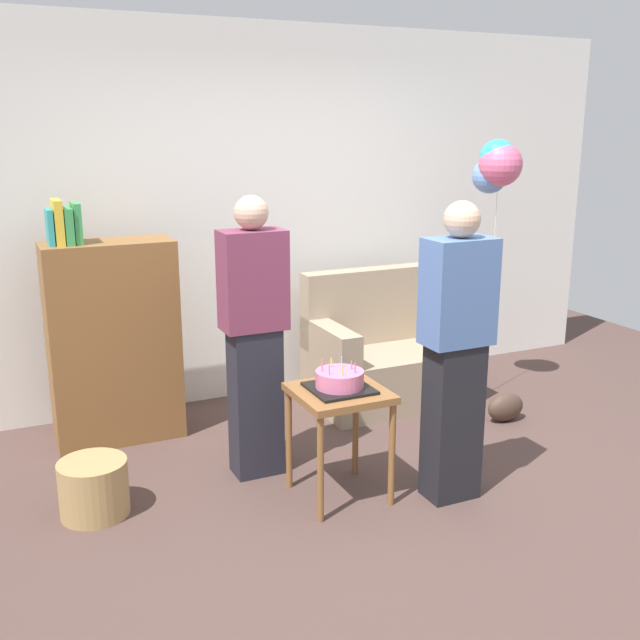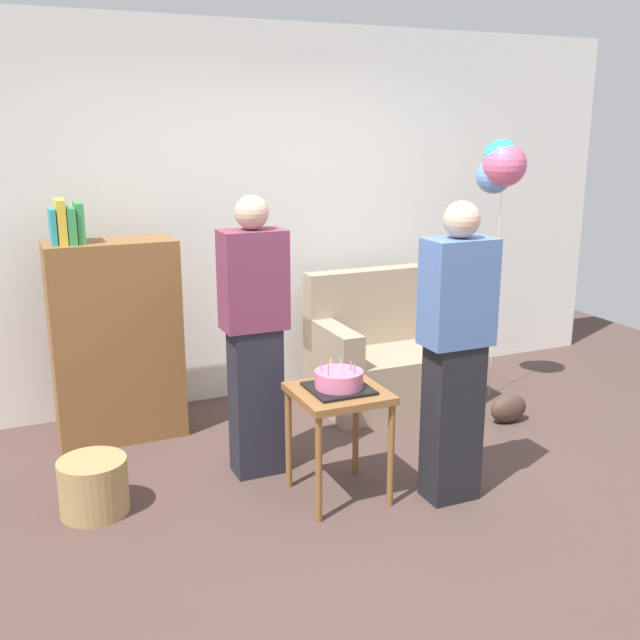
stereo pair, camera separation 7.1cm
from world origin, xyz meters
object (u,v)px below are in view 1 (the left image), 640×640
at_px(side_table, 339,407).
at_px(balloon_bunch, 497,166).
at_px(wicker_basket, 94,488).
at_px(couch, 384,356).
at_px(person_holding_cake, 456,352).
at_px(person_blowing_candles, 254,337).
at_px(bookshelf, 113,340).
at_px(birthday_cake, 340,381).
at_px(handbag, 506,407).

distance_m(side_table, balloon_bunch, 2.28).
relative_size(side_table, wicker_basket, 1.73).
relative_size(couch, person_holding_cake, 0.67).
height_order(person_holding_cake, wicker_basket, person_holding_cake).
bearing_deg(couch, person_holding_cake, -105.52).
distance_m(person_blowing_candles, person_holding_cake, 1.13).
bearing_deg(bookshelf, couch, -3.45).
distance_m(couch, person_blowing_candles, 1.55).
xyz_separation_m(birthday_cake, balloon_bunch, (1.70, 0.95, 1.04)).
height_order(side_table, person_holding_cake, person_holding_cake).
height_order(couch, person_holding_cake, person_holding_cake).
distance_m(bookshelf, wicker_basket, 1.14).
height_order(bookshelf, wicker_basket, bookshelf).
height_order(side_table, handbag, side_table).
bearing_deg(person_holding_cake, handbag, -142.47).
distance_m(couch, person_holding_cake, 1.60).
relative_size(bookshelf, person_holding_cake, 0.96).
xyz_separation_m(person_blowing_candles, handbag, (1.84, 0.01, -0.73)).
height_order(person_blowing_candles, handbag, person_blowing_candles).
bearing_deg(balloon_bunch, bookshelf, 172.05).
bearing_deg(person_holding_cake, person_blowing_candles, -39.66).
bearing_deg(birthday_cake, person_holding_cake, -24.32).
relative_size(person_holding_cake, wicker_basket, 4.53).
xyz_separation_m(couch, balloon_bunch, (0.73, -0.25, 1.38)).
bearing_deg(birthday_cake, couch, 51.43).
height_order(couch, side_table, couch).
height_order(wicker_basket, balloon_bunch, balloon_bunch).
distance_m(person_blowing_candles, wicker_basket, 1.18).
bearing_deg(person_blowing_candles, wicker_basket, -159.47).
relative_size(couch, bookshelf, 0.70).
xyz_separation_m(wicker_basket, balloon_bunch, (2.96, 0.60, 1.57)).
distance_m(person_holding_cake, handbag, 1.42).
distance_m(side_table, wicker_basket, 1.36).
bearing_deg(bookshelf, handbag, -18.69).
xyz_separation_m(side_table, person_blowing_candles, (-0.31, 0.47, 0.31)).
bearing_deg(person_holding_cake, couch, -105.26).
bearing_deg(wicker_basket, person_blowing_candles, 6.93).
xyz_separation_m(bookshelf, wicker_basket, (-0.30, -0.97, -0.52)).
relative_size(side_table, balloon_bunch, 0.33).
relative_size(wicker_basket, handbag, 1.29).
bearing_deg(couch, wicker_basket, -159.04).
bearing_deg(balloon_bunch, wicker_basket, -168.58).
bearing_deg(person_holding_cake, side_table, -24.07).
bearing_deg(birthday_cake, person_blowing_candles, 123.12).
xyz_separation_m(birthday_cake, wicker_basket, (-1.26, 0.36, -0.52)).
height_order(bookshelf, handbag, bookshelf).
distance_m(bookshelf, handbag, 2.69).
height_order(birthday_cake, wicker_basket, birthday_cake).
distance_m(birthday_cake, handbag, 1.70).
distance_m(birthday_cake, person_blowing_candles, 0.59).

